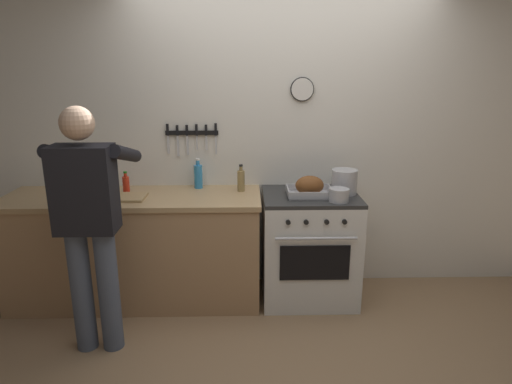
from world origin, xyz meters
The scene contains 12 objects.
ground_plane centered at (0.00, 0.00, 0.00)m, with size 8.00×8.00×0.00m, color #937251.
wall_back centered at (0.00, 1.35, 1.30)m, with size 6.00×0.13×2.60m.
counter_block centered at (-1.20, 0.99, 0.45)m, with size 2.03×0.65×0.90m.
stove centered at (0.22, 0.99, 0.45)m, with size 0.76×0.67×0.90m.
person_cook centered at (-1.32, 0.33, 0.95)m, with size 0.51×0.63×1.66m.
roasting_pan centered at (0.20, 0.94, 0.97)m, with size 0.35×0.26×0.16m.
stock_pot centered at (0.49, 1.01, 1.00)m, with size 0.20×0.20×0.20m.
saucepan centered at (0.40, 0.80, 0.95)m, with size 0.15×0.15×0.10m.
cutting_board centered at (-1.26, 0.91, 0.91)m, with size 0.36×0.24×0.02m, color tan.
bottle_hot_sauce centered at (-1.26, 1.07, 0.97)m, with size 0.05×0.05×0.18m.
bottle_vinegar centered at (-0.34, 1.10, 0.99)m, with size 0.06×0.06×0.22m.
bottle_dish_soap centered at (-0.70, 1.21, 1.00)m, with size 0.07×0.07×0.25m.
Camera 1 is at (-0.30, -2.40, 1.89)m, focal length 31.14 mm.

